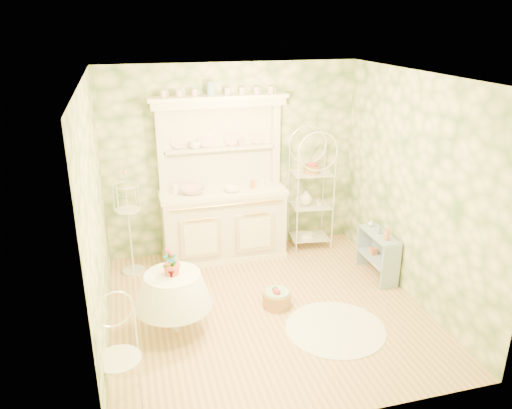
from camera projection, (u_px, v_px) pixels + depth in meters
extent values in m
plane|color=tan|center=(267.00, 309.00, 5.93)|extent=(3.60, 3.60, 0.00)
plane|color=white|center=(269.00, 76.00, 4.98)|extent=(3.60, 3.60, 0.00)
plane|color=beige|center=(96.00, 219.00, 5.02)|extent=(3.60, 3.60, 0.00)
plane|color=beige|center=(414.00, 189.00, 5.89)|extent=(3.60, 3.60, 0.00)
plane|color=beige|center=(232.00, 160.00, 7.08)|extent=(3.60, 3.60, 0.00)
plane|color=beige|center=(334.00, 282.00, 3.83)|extent=(3.60, 3.60, 0.00)
cube|color=silver|center=(223.00, 181.00, 6.85)|extent=(1.87, 0.61, 2.29)
cube|color=white|center=(311.00, 192.00, 7.28)|extent=(0.58, 0.44, 1.72)
cube|color=#90A9C2|center=(377.00, 255.00, 6.59)|extent=(0.27, 0.71, 0.61)
cylinder|color=white|center=(174.00, 303.00, 5.38)|extent=(0.84, 0.84, 0.72)
cube|color=white|center=(118.00, 357.00, 4.36)|extent=(0.54, 0.54, 0.95)
cube|color=white|center=(129.00, 225.00, 6.55)|extent=(0.33, 0.33, 1.38)
cylinder|color=#AD7E49|center=(277.00, 299.00, 5.97)|extent=(0.36, 0.36, 0.19)
cylinder|color=white|center=(335.00, 328.00, 5.55)|extent=(1.36, 1.36, 0.01)
imported|color=white|center=(193.00, 193.00, 6.78)|extent=(0.39, 0.39, 0.08)
imported|color=white|center=(232.00, 191.00, 6.84)|extent=(0.28, 0.28, 0.07)
imported|color=white|center=(195.00, 147.00, 6.75)|extent=(0.16, 0.16, 0.11)
imported|color=white|center=(241.00, 144.00, 6.90)|extent=(0.12, 0.12, 0.09)
imported|color=#3F7238|center=(171.00, 265.00, 5.16)|extent=(0.18, 0.15, 0.28)
imported|color=#C36D3C|center=(387.00, 235.00, 6.28)|extent=(0.08, 0.08, 0.18)
imported|color=#7696BD|center=(379.00, 231.00, 6.48)|extent=(0.06, 0.06, 0.11)
imported|color=silver|center=(371.00, 224.00, 6.70)|extent=(0.10, 0.10, 0.10)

